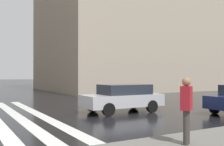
% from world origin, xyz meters
% --- Properties ---
extents(haussmann_block_corner, '(16.32, 23.92, 22.24)m').
position_xyz_m(haussmann_block_corner, '(20.66, -20.78, 10.89)').
color(haussmann_block_corner, tan).
rests_on(haussmann_block_corner, ground_plane).
extents(car_silver, '(1.85, 4.10, 1.41)m').
position_xyz_m(car_silver, '(2.50, -7.13, 0.76)').
color(car_silver, '#B7B7BC').
rests_on(car_silver, ground_plane).
extents(pedestrian_in_red_jacket, '(0.42, 0.47, 1.68)m').
position_xyz_m(pedestrian_in_red_jacket, '(-4.08, -4.90, 1.14)').
color(pedestrian_in_red_jacket, maroon).
rests_on(pedestrian_in_red_jacket, sidewalk_pavement).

